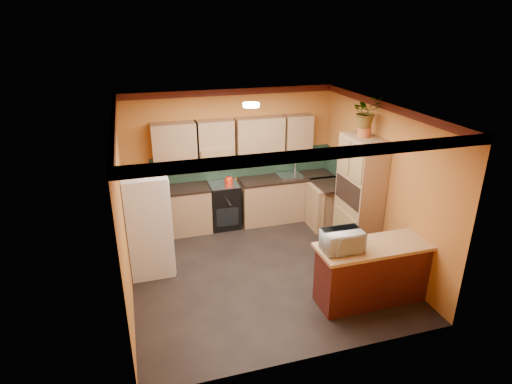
{
  "coord_description": "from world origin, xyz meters",
  "views": [
    {
      "loc": [
        -1.86,
        -5.89,
        3.93
      ],
      "look_at": [
        0.04,
        0.45,
        1.23
      ],
      "focal_mm": 30.0,
      "sensor_mm": 36.0,
      "label": 1
    }
  ],
  "objects_px": {
    "base_cabinets_back": "(254,202)",
    "microwave": "(342,241)",
    "fridge": "(149,224)",
    "stove": "(224,205)",
    "breakfast_bar": "(378,273)",
    "pantry": "(359,196)"
  },
  "relations": [
    {
      "from": "fridge",
      "to": "pantry",
      "type": "height_order",
      "value": "pantry"
    },
    {
      "from": "fridge",
      "to": "pantry",
      "type": "bearing_deg",
      "value": -5.18
    },
    {
      "from": "pantry",
      "to": "breakfast_bar",
      "type": "xyz_separation_m",
      "value": [
        -0.45,
        -1.44,
        -0.61
      ]
    },
    {
      "from": "pantry",
      "to": "breakfast_bar",
      "type": "distance_m",
      "value": 1.63
    },
    {
      "from": "breakfast_bar",
      "to": "microwave",
      "type": "distance_m",
      "value": 0.9
    },
    {
      "from": "fridge",
      "to": "microwave",
      "type": "distance_m",
      "value": 3.09
    },
    {
      "from": "pantry",
      "to": "fridge",
      "type": "bearing_deg",
      "value": 174.82
    },
    {
      "from": "fridge",
      "to": "breakfast_bar",
      "type": "relative_size",
      "value": 0.94
    },
    {
      "from": "stove",
      "to": "pantry",
      "type": "distance_m",
      "value": 2.69
    },
    {
      "from": "stove",
      "to": "fridge",
      "type": "bearing_deg",
      "value": -140.02
    },
    {
      "from": "stove",
      "to": "microwave",
      "type": "bearing_deg",
      "value": -71.7
    },
    {
      "from": "base_cabinets_back",
      "to": "stove",
      "type": "xyz_separation_m",
      "value": [
        -0.62,
        -0.0,
        0.02
      ]
    },
    {
      "from": "microwave",
      "to": "pantry",
      "type": "bearing_deg",
      "value": 54.17
    },
    {
      "from": "breakfast_bar",
      "to": "microwave",
      "type": "relative_size",
      "value": 3.31
    },
    {
      "from": "base_cabinets_back",
      "to": "microwave",
      "type": "distance_m",
      "value": 3.13
    },
    {
      "from": "stove",
      "to": "breakfast_bar",
      "type": "xyz_separation_m",
      "value": [
        1.64,
        -3.04,
        -0.02
      ]
    },
    {
      "from": "base_cabinets_back",
      "to": "fridge",
      "type": "height_order",
      "value": "fridge"
    },
    {
      "from": "breakfast_bar",
      "to": "microwave",
      "type": "bearing_deg",
      "value": 180.0
    },
    {
      "from": "base_cabinets_back",
      "to": "stove",
      "type": "bearing_deg",
      "value": -180.0
    },
    {
      "from": "microwave",
      "to": "fridge",
      "type": "bearing_deg",
      "value": 145.94
    },
    {
      "from": "base_cabinets_back",
      "to": "breakfast_bar",
      "type": "distance_m",
      "value": 3.2
    },
    {
      "from": "stove",
      "to": "base_cabinets_back",
      "type": "bearing_deg",
      "value": 0.0
    }
  ]
}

